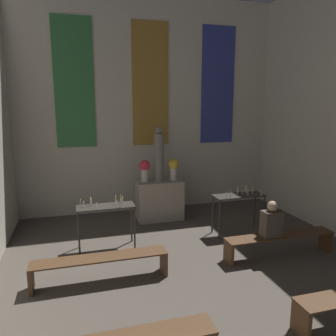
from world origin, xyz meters
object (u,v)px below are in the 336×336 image
at_px(statue, 159,156).
at_px(pew_back_left, 101,263).
at_px(altar, 159,200).
at_px(pew_back_right, 280,240).
at_px(candle_rack_left, 106,213).
at_px(flower_vase_left, 145,169).
at_px(candle_rack_right, 239,201).
at_px(flower_vase_right, 173,167).
at_px(person_seated, 272,221).

xyz_separation_m(statue, pew_back_left, (-1.68, -2.68, -1.30)).
xyz_separation_m(altar, statue, (0.00, 0.00, 1.13)).
bearing_deg(pew_back_right, altar, 122.06).
xyz_separation_m(altar, candle_rack_left, (-1.46, -1.41, 0.25)).
relative_size(flower_vase_left, candle_rack_left, 0.47).
height_order(flower_vase_left, pew_back_left, flower_vase_left).
bearing_deg(flower_vase_left, pew_back_left, -116.03).
height_order(flower_vase_left, candle_rack_left, flower_vase_left).
height_order(statue, pew_back_right, statue).
distance_m(statue, pew_back_left, 3.42).
relative_size(candle_rack_left, candle_rack_right, 1.00).
bearing_deg(candle_rack_left, pew_back_left, -99.70).
height_order(flower_vase_left, candle_rack_right, flower_vase_left).
bearing_deg(pew_back_left, flower_vase_right, 52.62).
height_order(pew_back_left, pew_back_right, same).
xyz_separation_m(statue, candle_rack_left, (-1.46, -1.41, -0.88)).
relative_size(statue, pew_back_right, 0.61).
bearing_deg(flower_vase_right, altar, -180.00).
bearing_deg(pew_back_left, candle_rack_left, 80.30).
distance_m(altar, statue, 1.13).
height_order(statue, candle_rack_right, statue).
relative_size(flower_vase_right, candle_rack_left, 0.47).
xyz_separation_m(flower_vase_right, pew_back_left, (-2.05, -2.68, -1.00)).
distance_m(flower_vase_left, candle_rack_right, 2.39).
distance_m(candle_rack_left, candle_rack_right, 2.93).
height_order(candle_rack_left, candle_rack_right, candle_rack_left).
xyz_separation_m(candle_rack_right, person_seated, (0.00, -1.27, -0.03)).
distance_m(candle_rack_right, pew_back_right, 1.36).
bearing_deg(candle_rack_left, candle_rack_right, -0.02).
relative_size(candle_rack_right, person_seated, 1.66).
height_order(altar, pew_back_right, altar).
xyz_separation_m(flower_vase_right, candle_rack_right, (1.10, -1.41, -0.57)).
xyz_separation_m(altar, pew_back_left, (-1.68, -2.68, -0.18)).
bearing_deg(pew_back_left, altar, 57.94).
bearing_deg(statue, person_seated, -61.22).
xyz_separation_m(flower_vase_left, person_seated, (1.84, -2.68, -0.60)).
xyz_separation_m(flower_vase_left, candle_rack_right, (1.84, -1.41, -0.57)).
bearing_deg(person_seated, pew_back_right, 0.00).
bearing_deg(pew_back_right, flower_vase_right, 116.03).
height_order(flower_vase_right, pew_back_left, flower_vase_right).
bearing_deg(statue, pew_back_right, -57.94).
bearing_deg(pew_back_left, person_seated, 0.00).
height_order(candle_rack_left, pew_back_left, candle_rack_left).
height_order(pew_back_right, person_seated, person_seated).
relative_size(candle_rack_right, pew_back_right, 0.52).
height_order(flower_vase_right, pew_back_right, flower_vase_right).
bearing_deg(altar, statue, 0.00).
bearing_deg(candle_rack_right, pew_back_right, -80.59).
distance_m(candle_rack_right, person_seated, 1.27).
relative_size(altar, pew_back_right, 0.52).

